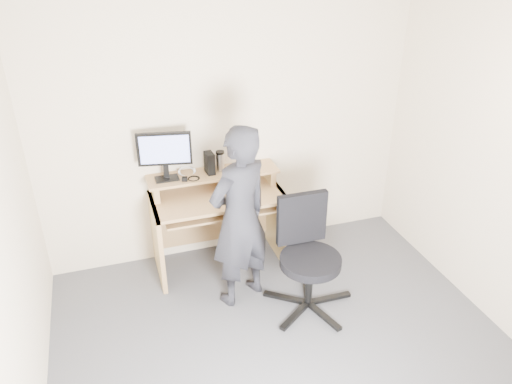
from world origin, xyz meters
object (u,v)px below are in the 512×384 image
monitor (165,152)px  person (239,218)px  desk (217,211)px  office_chair (307,251)px

monitor → person: person is taller
desk → monitor: bearing=171.6°
desk → office_chair: bearing=-56.6°
desk → person: person is taller
desk → monitor: (-0.42, 0.06, 0.63)m
desk → person: size_ratio=0.75×
office_chair → person: size_ratio=0.60×
monitor → person: size_ratio=0.29×
desk → office_chair: size_ratio=1.24×
monitor → person: (0.48, -0.66, -0.38)m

